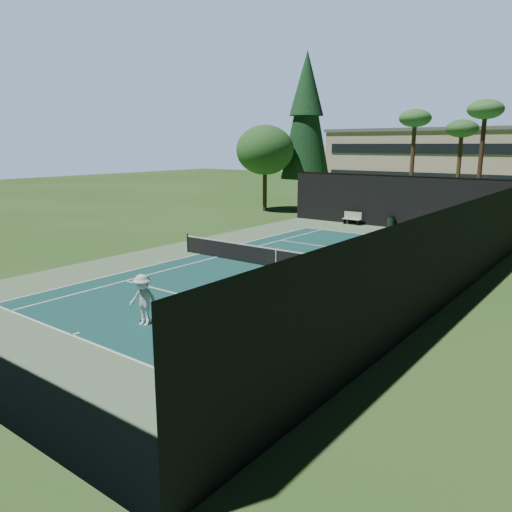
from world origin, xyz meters
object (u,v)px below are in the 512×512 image
(tennis_ball_a, at_px, (38,291))
(tennis_ball_c, at_px, (297,264))
(tennis_ball_d, at_px, (278,248))
(player, at_px, (143,300))
(tennis_net, at_px, (276,257))
(trash_bin, at_px, (391,222))
(park_bench, at_px, (352,218))
(tennis_ball_b, at_px, (288,253))

(tennis_ball_a, height_order, tennis_ball_c, tennis_ball_a)
(tennis_ball_d, bearing_deg, tennis_ball_a, -102.63)
(player, bearing_deg, tennis_net, 86.81)
(tennis_ball_a, distance_m, trash_bin, 26.07)
(tennis_ball_a, bearing_deg, park_bench, 84.73)
(tennis_ball_b, distance_m, park_bench, 12.48)
(tennis_ball_c, height_order, trash_bin, trash_bin)
(player, distance_m, park_bench, 25.65)
(tennis_ball_b, bearing_deg, tennis_ball_c, -46.03)
(tennis_ball_b, xyz_separation_m, tennis_ball_d, (-1.27, 0.84, 0.01))
(tennis_ball_b, relative_size, park_bench, 0.04)
(tennis_ball_c, height_order, tennis_ball_d, tennis_ball_d)
(player, bearing_deg, trash_bin, 83.42)
(tennis_net, xyz_separation_m, tennis_ball_a, (-5.80, -9.79, -0.52))
(tennis_ball_b, height_order, tennis_ball_c, tennis_ball_c)
(trash_bin, bearing_deg, tennis_net, -88.87)
(tennis_ball_c, distance_m, park_bench, 14.84)
(tennis_ball_d, bearing_deg, player, -74.48)
(tennis_ball_a, bearing_deg, tennis_ball_b, 71.41)
(park_bench, bearing_deg, tennis_ball_b, -80.58)
(tennis_ball_a, relative_size, trash_bin, 0.07)
(tennis_ball_b, bearing_deg, tennis_ball_d, 146.59)
(tennis_ball_d, height_order, park_bench, park_bench)
(tennis_ball_b, height_order, trash_bin, trash_bin)
(tennis_ball_c, relative_size, trash_bin, 0.07)
(park_bench, height_order, trash_bin, park_bench)
(tennis_ball_b, bearing_deg, park_bench, 99.42)
(player, relative_size, park_bench, 1.23)
(tennis_ball_d, distance_m, park_bench, 11.50)
(tennis_ball_c, distance_m, tennis_ball_d, 4.26)
(player, distance_m, trash_bin, 25.45)
(tennis_net, bearing_deg, tennis_ball_b, 113.82)
(player, bearing_deg, park_bench, 90.49)
(tennis_ball_a, height_order, park_bench, park_bench)
(tennis_ball_b, distance_m, trash_bin, 12.53)
(tennis_net, height_order, tennis_ball_a, tennis_net)
(player, xyz_separation_m, trash_bin, (-1.44, 25.40, -0.45))
(tennis_ball_c, xyz_separation_m, trash_bin, (-0.81, 14.46, 0.45))
(tennis_ball_c, bearing_deg, tennis_ball_a, -119.73)
(tennis_ball_b, xyz_separation_m, tennis_ball_c, (1.92, -1.99, 0.00))
(tennis_ball_c, height_order, park_bench, park_bench)
(player, xyz_separation_m, park_bench, (-4.59, 25.23, -0.38))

